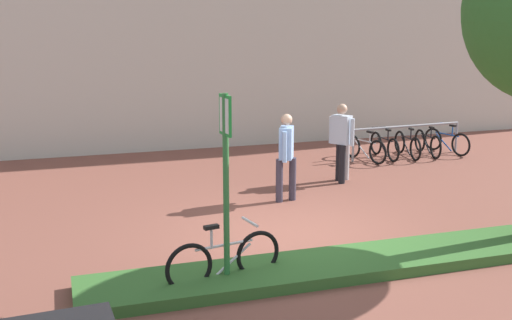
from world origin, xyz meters
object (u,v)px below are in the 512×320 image
(parking_sign_post, at_px, (226,163))
(person_shirt_blue, at_px, (286,152))
(bollard_steel, at_px, (346,160))
(bike_rack_cluster, at_px, (407,144))
(person_shirt_white, at_px, (341,138))
(bike_at_sign, at_px, (225,259))

(parking_sign_post, bearing_deg, person_shirt_blue, 58.57)
(parking_sign_post, height_order, bollard_steel, parking_sign_post)
(bike_rack_cluster, bearing_deg, bollard_steel, -146.72)
(parking_sign_post, height_order, person_shirt_blue, parking_sign_post)
(parking_sign_post, distance_m, bollard_steel, 6.26)
(bike_rack_cluster, bearing_deg, person_shirt_white, -146.37)
(bike_rack_cluster, relative_size, bollard_steel, 3.56)
(person_shirt_white, bearing_deg, bike_rack_cluster, 33.63)
(bike_rack_cluster, distance_m, bollard_steel, 3.04)
(bike_rack_cluster, bearing_deg, bike_at_sign, -136.13)
(bike_rack_cluster, height_order, bollard_steel, bollard_steel)
(bike_at_sign, bearing_deg, bike_rack_cluster, 43.87)
(parking_sign_post, distance_m, bike_at_sign, 1.33)
(bollard_steel, relative_size, person_shirt_blue, 0.52)
(parking_sign_post, relative_size, person_shirt_blue, 1.50)
(person_shirt_blue, bearing_deg, bike_rack_cluster, 32.93)
(bollard_steel, distance_m, person_shirt_white, 0.59)
(bike_rack_cluster, xyz_separation_m, person_shirt_white, (-2.74, -1.82, 0.64))
(person_shirt_white, height_order, person_shirt_blue, same)
(parking_sign_post, relative_size, bike_rack_cluster, 0.80)
(parking_sign_post, height_order, bike_at_sign, parking_sign_post)
(bike_at_sign, xyz_separation_m, person_shirt_white, (3.80, 4.47, 0.63))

